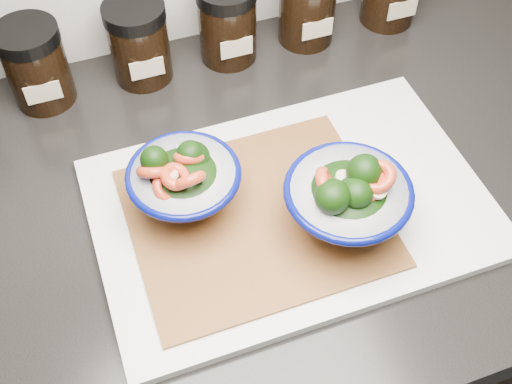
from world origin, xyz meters
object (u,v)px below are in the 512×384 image
object	(u,v)px
bowl_left	(184,182)
spice_jar_d	(227,23)
cutting_board	(291,207)
bowl_right	(348,200)
spice_jar_b	(36,65)
spice_jar_c	(139,42)
spice_jar_e	(307,5)

from	to	relation	value
bowl_left	spice_jar_d	world-z (taller)	spice_jar_d
cutting_board	spice_jar_d	size ratio (longest dim) A/B	3.98
bowl_right	spice_jar_b	bearing A→B (deg)	130.05
spice_jar_d	cutting_board	bearing A→B (deg)	-93.78
bowl_right	spice_jar_d	size ratio (longest dim) A/B	1.23
bowl_right	spice_jar_d	bearing A→B (deg)	94.15
cutting_board	bowl_right	world-z (taller)	bowl_right
bowl_right	spice_jar_d	xyz separation A→B (m)	(-0.02, 0.34, -0.00)
cutting_board	spice_jar_c	size ratio (longest dim) A/B	3.98
spice_jar_b	spice_jar_d	distance (m)	0.26
cutting_board	spice_jar_b	xyz separation A→B (m)	(-0.24, 0.29, 0.05)
bowl_left	spice_jar_d	size ratio (longest dim) A/B	1.13
spice_jar_e	spice_jar_b	bearing A→B (deg)	180.00
cutting_board	spice_jar_c	xyz separation A→B (m)	(-0.10, 0.29, 0.05)
bowl_right	spice_jar_b	world-z (taller)	bowl_right
spice_jar_b	spice_jar_d	bearing A→B (deg)	0.00
spice_jar_e	spice_jar_c	bearing A→B (deg)	180.00
spice_jar_b	spice_jar_c	size ratio (longest dim) A/B	1.00
spice_jar_c	cutting_board	bearing A→B (deg)	-69.99
bowl_left	spice_jar_d	distance (m)	0.28
spice_jar_d	spice_jar_b	bearing A→B (deg)	180.00
bowl_left	cutting_board	bearing A→B (deg)	-18.33
bowl_left	spice_jar_d	xyz separation A→B (m)	(0.13, 0.25, 0.00)
spice_jar_c	spice_jar_e	world-z (taller)	same
bowl_right	spice_jar_c	bearing A→B (deg)	113.76
bowl_right	spice_jar_c	world-z (taller)	bowl_right
spice_jar_b	bowl_right	bearing A→B (deg)	-49.95
bowl_right	bowl_left	bearing A→B (deg)	151.08
bowl_left	spice_jar_c	world-z (taller)	spice_jar_c
bowl_right	spice_jar_c	size ratio (longest dim) A/B	1.23
bowl_right	spice_jar_b	xyz separation A→B (m)	(-0.28, 0.34, -0.00)
bowl_left	spice_jar_e	world-z (taller)	spice_jar_e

